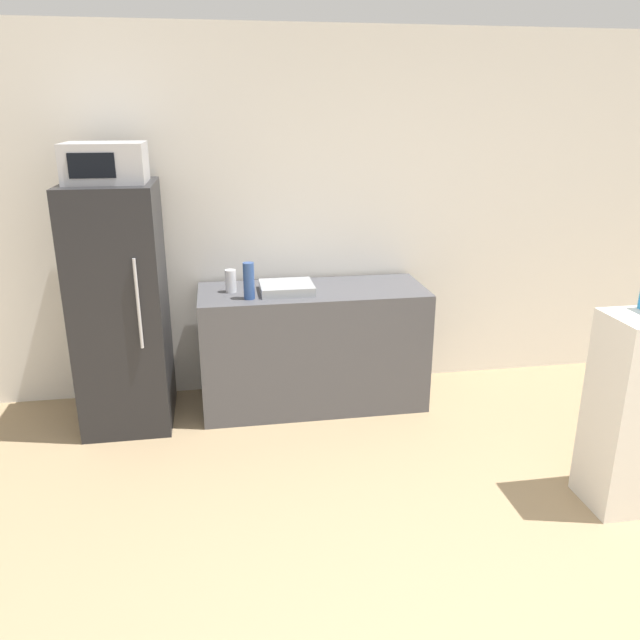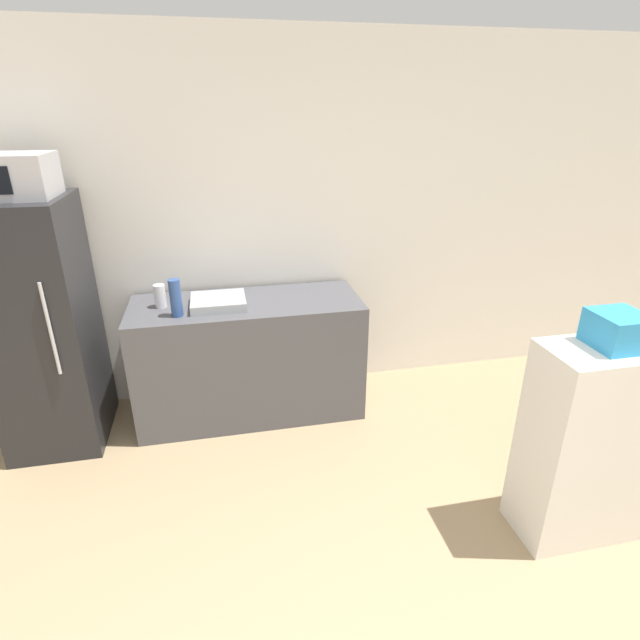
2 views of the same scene
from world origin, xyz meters
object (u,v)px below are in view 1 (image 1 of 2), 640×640
(microwave, at_px, (106,163))
(bottle_short, at_px, (231,281))
(bottle_tall, at_px, (249,281))
(refrigerator, at_px, (121,308))

(microwave, distance_m, bottle_short, 1.08)
(microwave, bearing_deg, bottle_tall, -7.30)
(refrigerator, xyz_separation_m, microwave, (-0.00, -0.00, 0.93))
(microwave, xyz_separation_m, bottle_tall, (0.84, -0.11, -0.76))
(bottle_tall, height_order, bottle_short, bottle_tall)
(microwave, relative_size, bottle_short, 3.07)
(bottle_tall, bearing_deg, bottle_short, 122.51)
(microwave, height_order, bottle_short, microwave)
(bottle_short, bearing_deg, refrigerator, -174.40)
(refrigerator, bearing_deg, bottle_tall, -7.38)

